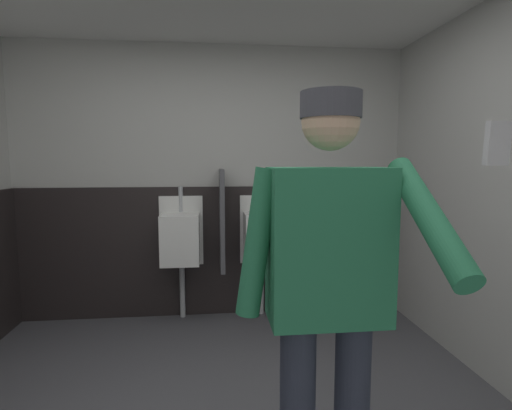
{
  "coord_description": "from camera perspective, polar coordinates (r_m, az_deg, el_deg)",
  "views": [
    {
      "loc": [
        -0.02,
        -1.87,
        1.48
      ],
      "look_at": [
        0.21,
        0.19,
        1.25
      ],
      "focal_mm": 28.41,
      "sensor_mm": 36.0,
      "label": 1
    }
  ],
  "objects": [
    {
      "name": "person",
      "position": [
        1.58,
        10.1,
        -10.7
      ],
      "size": [
        0.66,
        0.6,
        1.73
      ],
      "color": "#2D3342",
      "rests_on": "ground_plane"
    },
    {
      "name": "urinal_left",
      "position": [
        3.75,
        -10.57,
        -4.58
      ],
      "size": [
        0.4,
        0.34,
        1.24
      ],
      "color": "white",
      "rests_on": "ground_plane"
    },
    {
      "name": "urinal_middle",
      "position": [
        3.77,
        0.91,
        -4.42
      ],
      "size": [
        0.4,
        0.34,
        1.24
      ],
      "color": "white",
      "rests_on": "ground_plane"
    },
    {
      "name": "cell_phone",
      "position": [
        1.19,
        30.84,
        7.46
      ],
      "size": [
        0.06,
        0.03,
        0.11
      ],
      "primitive_type": "cube",
      "rotation": [
        0.06,
        0.0,
        0.02
      ],
      "color": "silver"
    },
    {
      "name": "wall_back",
      "position": [
        3.9,
        -6.02,
        3.17
      ],
      "size": [
        4.2,
        0.12,
        2.53
      ],
      "primitive_type": "cube",
      "color": "#B2B2AD",
      "rests_on": "ground_plane"
    },
    {
      "name": "privacy_divider_panel",
      "position": [
        3.64,
        -4.81,
        -2.06
      ],
      "size": [
        0.04,
        0.4,
        0.9
      ],
      "primitive_type": "cube",
      "color": "#4C4C51"
    },
    {
      "name": "wainscot_band_back",
      "position": [
        3.91,
        -5.9,
        -6.46
      ],
      "size": [
        3.6,
        0.03,
        1.23
      ],
      "primitive_type": "cube",
      "color": "black",
      "rests_on": "ground_plane"
    }
  ]
}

